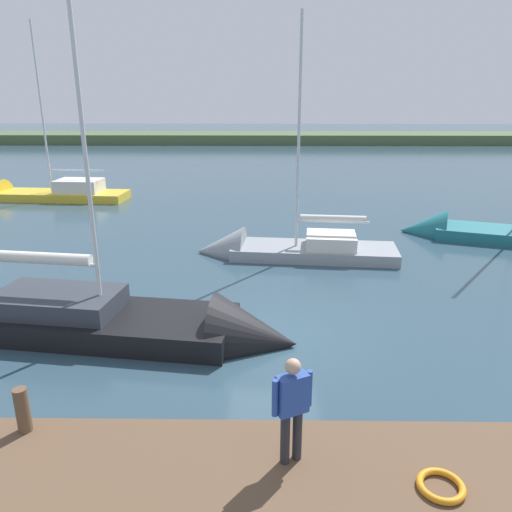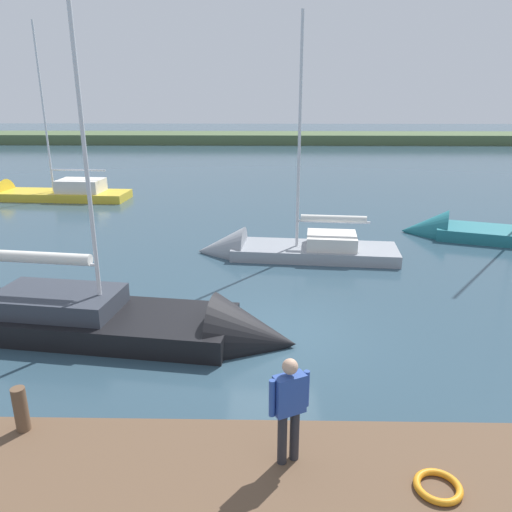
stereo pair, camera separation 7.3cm
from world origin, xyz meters
name	(u,v)px [view 2 (the right image)]	position (x,y,z in m)	size (l,w,h in m)	color
ground_plane	(274,334)	(0.00, 0.00, 0.00)	(200.00, 200.00, 0.00)	#2D4756
far_shoreline	(268,143)	(0.00, -54.54, 0.00)	(180.00, 8.00, 2.40)	#4C603D
dock_pier	(281,486)	(0.00, 5.63, 0.37)	(27.62, 2.11, 0.73)	brown
mooring_post_far	(21,409)	(4.14, 4.89, 1.11)	(0.22, 0.22, 0.76)	brown
life_ring_buoy	(438,487)	(-2.13, 6.05, 0.78)	(0.66, 0.66, 0.10)	orange
sailboat_inner_slip	(277,252)	(-0.20, -6.55, 0.16)	(7.78, 2.77, 9.54)	gray
sailboat_near_dock	(491,237)	(-9.39, -8.92, 0.15)	(9.03, 4.92, 10.78)	#1E6B75
sailboat_outer_mooring	(39,197)	(13.76, -17.28, 0.13)	(9.55, 2.92, 10.87)	gold
sailboat_behind_pier	(141,330)	(3.41, 0.19, 0.19)	(9.44, 3.52, 9.84)	black
person_on_dock	(289,404)	(-0.10, 5.51, 1.71)	(0.58, 0.40, 1.69)	#28282D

